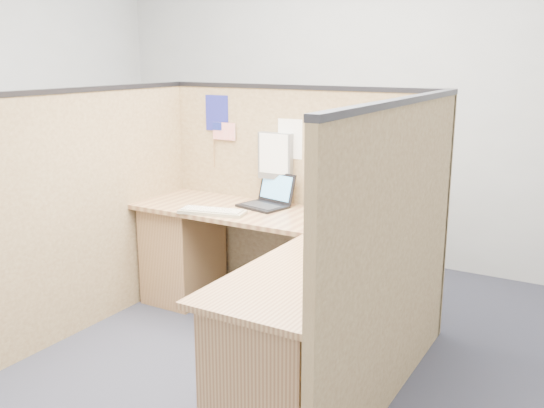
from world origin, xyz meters
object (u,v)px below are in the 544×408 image
Objects in this scene: laptop at (267,198)px; mouse at (369,230)px; l_desk at (267,288)px; keyboard at (212,211)px.

laptop reaches higher than mouse.
laptop is at bearing 120.83° from l_desk.
mouse is (0.84, -0.28, -0.03)m from laptop.
laptop is at bearing 161.74° from mouse.
mouse is (0.52, 0.27, 0.36)m from l_desk.
laptop is 0.41m from keyboard.
keyboard is (-0.52, 0.19, 0.35)m from l_desk.
laptop is at bearing 48.70° from keyboard.
l_desk is 0.66m from keyboard.
laptop is 0.89m from mouse.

